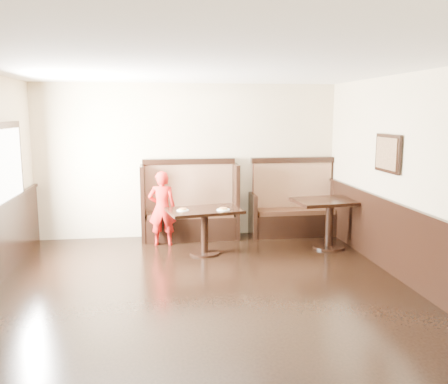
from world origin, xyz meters
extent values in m
plane|color=black|center=(0.00, 0.00, 0.00)|extent=(7.00, 7.00, 0.00)
plane|color=beige|center=(0.00, 3.50, 1.40)|extent=(5.50, 0.00, 5.50)
plane|color=beige|center=(0.00, -3.50, 1.40)|extent=(5.50, 0.00, 5.50)
plane|color=beige|center=(2.75, 0.00, 1.40)|extent=(0.00, 7.00, 7.00)
plane|color=white|center=(0.00, 0.00, 2.80)|extent=(7.00, 7.00, 0.00)
cube|color=black|center=(2.72, 0.00, 0.50)|extent=(0.05, 6.90, 1.00)
cube|color=black|center=(-2.71, 1.90, 1.55)|extent=(0.05, 1.50, 1.20)
cube|color=white|center=(-2.69, 1.90, 1.55)|extent=(0.01, 1.30, 1.00)
cube|color=black|center=(2.71, 1.20, 1.70)|extent=(0.04, 0.70, 0.55)
cube|color=olive|center=(2.69, 1.20, 1.70)|extent=(0.01, 0.60, 0.45)
cube|color=black|center=(0.00, 3.22, 0.21)|extent=(1.60, 0.50, 0.42)
cube|color=#3C2113|center=(0.00, 3.22, 0.46)|extent=(1.54, 0.46, 0.09)
cube|color=#4A110E|center=(0.00, 3.43, 0.90)|extent=(1.60, 0.12, 0.92)
cube|color=black|center=(0.00, 3.43, 1.40)|extent=(1.68, 0.16, 0.10)
cube|color=black|center=(-0.84, 3.32, 0.68)|extent=(0.07, 0.72, 1.36)
cube|color=black|center=(0.84, 3.32, 0.68)|extent=(0.07, 0.72, 1.36)
cube|color=black|center=(1.95, 3.22, 0.21)|extent=(1.50, 0.50, 0.42)
cube|color=#3C2113|center=(1.95, 3.22, 0.46)|extent=(1.44, 0.46, 0.09)
cube|color=#4A110E|center=(1.95, 3.43, 0.90)|extent=(1.50, 0.12, 0.92)
cube|color=black|center=(1.95, 3.43, 1.40)|extent=(1.58, 0.16, 0.10)
cube|color=black|center=(1.16, 3.32, 0.40)|extent=(0.07, 0.72, 0.80)
cube|color=black|center=(2.74, 3.32, 0.40)|extent=(0.07, 0.72, 0.80)
cube|color=black|center=(0.17, 2.27, 0.72)|extent=(1.29, 0.95, 0.05)
cylinder|color=black|center=(0.17, 2.27, 0.35)|extent=(0.12, 0.12, 0.68)
cylinder|color=black|center=(0.17, 2.27, 0.01)|extent=(0.50, 0.50, 0.03)
cube|color=black|center=(2.30, 2.34, 0.80)|extent=(1.27, 0.91, 0.05)
cylinder|color=black|center=(2.30, 2.34, 0.39)|extent=(0.13, 0.13, 0.76)
cylinder|color=black|center=(2.30, 2.34, 0.02)|extent=(0.56, 0.56, 0.03)
imported|color=red|center=(-0.51, 2.88, 0.65)|extent=(0.50, 0.35, 1.30)
cylinder|color=white|center=(-0.19, 2.21, 0.75)|extent=(0.20, 0.20, 0.01)
cylinder|color=tan|center=(-0.19, 2.21, 0.76)|extent=(0.12, 0.12, 0.02)
cylinder|color=#EABA54|center=(-0.19, 2.21, 0.77)|extent=(0.10, 0.10, 0.01)
cylinder|color=white|center=(0.46, 2.16, 0.75)|extent=(0.21, 0.21, 0.01)
cylinder|color=tan|center=(0.46, 2.16, 0.76)|extent=(0.13, 0.13, 0.02)
cylinder|color=#EABA54|center=(0.46, 2.16, 0.78)|extent=(0.11, 0.11, 0.01)
camera|label=1|loc=(-0.57, -5.19, 2.28)|focal=38.00mm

